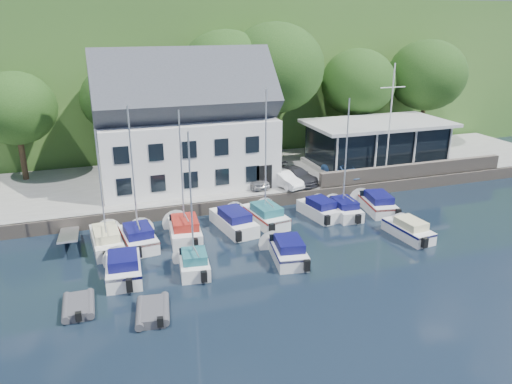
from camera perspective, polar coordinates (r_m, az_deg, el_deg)
ground at (r=31.17m, az=11.42°, el=-8.19°), size 180.00×180.00×0.00m
quay at (r=45.74m, az=0.59°, el=1.88°), size 60.00×13.00×1.00m
quay_face at (r=40.00m, az=3.68°, el=-0.76°), size 60.00×0.30×1.00m
hillside at (r=87.11m, az=-9.49°, el=14.96°), size 160.00×75.00×16.00m
field_patch at (r=96.36m, az=-5.64°, el=20.37°), size 50.00×30.00×0.30m
harbor_building at (r=41.81m, az=-8.08°, el=6.90°), size 14.40×8.20×8.70m
club_pavilion at (r=48.46m, az=13.63°, el=5.46°), size 13.20×7.20×4.10m
seawall at (r=45.73m, az=17.57°, el=2.39°), size 18.00×0.50×1.20m
gangway at (r=35.67m, az=-20.46°, el=-5.45°), size 1.20×6.00×1.40m
car_silver at (r=41.27m, az=-0.34°, el=1.60°), size 1.97×3.96×1.30m
car_white at (r=41.16m, az=3.19°, el=1.49°), size 2.47×4.03×1.25m
car_dgrey at (r=42.21m, az=4.61°, el=1.94°), size 3.22×4.81×1.29m
car_blue at (r=44.09m, az=9.99°, el=2.46°), size 2.38×4.00×1.28m
flagpole at (r=43.93m, az=15.05°, el=7.70°), size 2.33×0.20×9.72m
tree_0 at (r=46.46m, az=-25.56°, el=6.74°), size 6.71×6.71×9.17m
tree_1 at (r=47.18m, az=-15.14°, el=8.29°), size 6.90×6.90×9.43m
tree_2 at (r=48.33m, az=-3.36°, el=10.86°), size 8.97×8.97×12.26m
tree_3 at (r=49.26m, az=2.18°, el=11.42°), size 9.45×9.45×12.92m
tree_4 at (r=53.41m, az=11.46°, el=10.29°), size 7.57×7.57×10.35m
tree_5 at (r=57.05m, az=18.76°, el=10.63°), size 8.17×8.17×11.17m
boat_r1_0 at (r=32.61m, az=-17.34°, el=0.84°), size 2.34×6.66×8.72m
boat_r1_1 at (r=32.25m, az=-13.82°, el=1.28°), size 2.67×5.71×9.04m
boat_r1_2 at (r=33.00m, az=-8.48°, el=1.96°), size 2.73×6.44×8.95m
boat_r1_3 at (r=35.29m, az=-2.59°, el=-3.10°), size 3.02×6.90×1.51m
boat_r1_4 at (r=35.01m, az=1.11°, el=3.29°), size 2.92×6.35×9.07m
boat_r1_5 at (r=37.75m, az=7.26°, el=-1.75°), size 2.78×5.71×1.47m
boat_r1_6 at (r=37.18m, az=10.20°, el=3.31°), size 2.12×5.69×8.29m
boat_r1_7 at (r=39.83m, az=13.61°, el=-1.04°), size 3.00×6.49×1.43m
boat_r2_0 at (r=29.82m, az=-14.93°, el=-8.13°), size 2.46×5.49×1.57m
boat_r2_1 at (r=28.40m, az=-7.40°, el=-1.66°), size 2.33×4.68×8.21m
boat_r2_2 at (r=31.09m, az=3.63°, el=-6.43°), size 2.86×5.96×1.42m
boat_r2_4 at (r=35.57m, az=17.02°, el=-3.92°), size 2.25×5.65×1.35m
dinghy_0 at (r=27.67m, az=-19.65°, el=-12.04°), size 1.68×2.75×0.64m
dinghy_1 at (r=26.22m, az=-11.73°, el=-13.05°), size 2.12×3.09×0.67m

